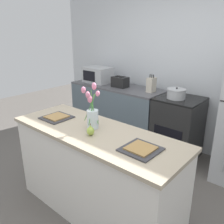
{
  "coord_description": "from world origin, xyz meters",
  "views": [
    {
      "loc": [
        1.47,
        -1.44,
        1.83
      ],
      "look_at": [
        0.0,
        0.25,
        1.04
      ],
      "focal_mm": 38.0,
      "sensor_mm": 36.0,
      "label": 1
    }
  ],
  "objects_px": {
    "microwave": "(98,75)",
    "knife_block": "(151,85)",
    "stove_range": "(177,128)",
    "flower_vase": "(92,113)",
    "pear_figurine": "(90,131)",
    "cooking_pot": "(176,94)",
    "plate_setting_right": "(141,149)",
    "plate_setting_left": "(57,117)",
    "toaster": "(120,82)"
  },
  "relations": [
    {
      "from": "stove_range",
      "to": "flower_vase",
      "type": "height_order",
      "value": "flower_vase"
    },
    {
      "from": "flower_vase",
      "to": "toaster",
      "type": "height_order",
      "value": "flower_vase"
    },
    {
      "from": "plate_setting_right",
      "to": "microwave",
      "type": "height_order",
      "value": "microwave"
    },
    {
      "from": "pear_figurine",
      "to": "cooking_pot",
      "type": "height_order",
      "value": "cooking_pot"
    },
    {
      "from": "pear_figurine",
      "to": "plate_setting_right",
      "type": "relative_size",
      "value": 0.39
    },
    {
      "from": "cooking_pot",
      "to": "knife_block",
      "type": "distance_m",
      "value": 0.47
    },
    {
      "from": "toaster",
      "to": "flower_vase",
      "type": "bearing_deg",
      "value": -59.48
    },
    {
      "from": "stove_range",
      "to": "pear_figurine",
      "type": "distance_m",
      "value": 1.77
    },
    {
      "from": "flower_vase",
      "to": "toaster",
      "type": "relative_size",
      "value": 1.56
    },
    {
      "from": "stove_range",
      "to": "microwave",
      "type": "xyz_separation_m",
      "value": [
        -1.61,
        -0.0,
        0.59
      ]
    },
    {
      "from": "stove_range",
      "to": "cooking_pot",
      "type": "bearing_deg",
      "value": -126.22
    },
    {
      "from": "flower_vase",
      "to": "cooking_pot",
      "type": "bearing_deg",
      "value": 85.39
    },
    {
      "from": "stove_range",
      "to": "plate_setting_right",
      "type": "bearing_deg",
      "value": -74.73
    },
    {
      "from": "cooking_pot",
      "to": "knife_block",
      "type": "relative_size",
      "value": 0.96
    },
    {
      "from": "stove_range",
      "to": "microwave",
      "type": "height_order",
      "value": "microwave"
    },
    {
      "from": "plate_setting_left",
      "to": "pear_figurine",
      "type": "bearing_deg",
      "value": -6.15
    },
    {
      "from": "stove_range",
      "to": "pear_figurine",
      "type": "xyz_separation_m",
      "value": [
        -0.06,
        -1.69,
        0.51
      ]
    },
    {
      "from": "knife_block",
      "to": "stove_range",
      "type": "bearing_deg",
      "value": -3.22
    },
    {
      "from": "plate_setting_left",
      "to": "cooking_pot",
      "type": "bearing_deg",
      "value": 69.0
    },
    {
      "from": "flower_vase",
      "to": "pear_figurine",
      "type": "bearing_deg",
      "value": -51.11
    },
    {
      "from": "flower_vase",
      "to": "plate_setting_left",
      "type": "distance_m",
      "value": 0.51
    },
    {
      "from": "flower_vase",
      "to": "plate_setting_right",
      "type": "distance_m",
      "value": 0.63
    },
    {
      "from": "knife_block",
      "to": "plate_setting_left",
      "type": "bearing_deg",
      "value": -95.02
    },
    {
      "from": "flower_vase",
      "to": "microwave",
      "type": "bearing_deg",
      "value": 132.72
    },
    {
      "from": "toaster",
      "to": "microwave",
      "type": "bearing_deg",
      "value": 177.18
    },
    {
      "from": "cooking_pot",
      "to": "microwave",
      "type": "height_order",
      "value": "microwave"
    },
    {
      "from": "plate_setting_right",
      "to": "microwave",
      "type": "xyz_separation_m",
      "value": [
        -2.05,
        1.63,
        0.12
      ]
    },
    {
      "from": "stove_range",
      "to": "cooking_pot",
      "type": "distance_m",
      "value": 0.53
    },
    {
      "from": "plate_setting_right",
      "to": "cooking_pot",
      "type": "relative_size",
      "value": 1.11
    },
    {
      "from": "flower_vase",
      "to": "plate_setting_left",
      "type": "relative_size",
      "value": 1.52
    },
    {
      "from": "toaster",
      "to": "plate_setting_left",
      "type": "bearing_deg",
      "value": -75.22
    },
    {
      "from": "toaster",
      "to": "plate_setting_right",
      "type": "bearing_deg",
      "value": -46.65
    },
    {
      "from": "stove_range",
      "to": "pear_figurine",
      "type": "height_order",
      "value": "pear_figurine"
    },
    {
      "from": "plate_setting_right",
      "to": "cooking_pot",
      "type": "height_order",
      "value": "cooking_pot"
    },
    {
      "from": "plate_setting_left",
      "to": "knife_block",
      "type": "distance_m",
      "value": 1.67
    },
    {
      "from": "microwave",
      "to": "knife_block",
      "type": "relative_size",
      "value": 1.78
    },
    {
      "from": "flower_vase",
      "to": "microwave",
      "type": "relative_size",
      "value": 0.91
    },
    {
      "from": "stove_range",
      "to": "cooking_pot",
      "type": "relative_size",
      "value": 3.52
    },
    {
      "from": "microwave",
      "to": "knife_block",
      "type": "height_order",
      "value": "same"
    },
    {
      "from": "flower_vase",
      "to": "pear_figurine",
      "type": "distance_m",
      "value": 0.2
    },
    {
      "from": "stove_range",
      "to": "pear_figurine",
      "type": "relative_size",
      "value": 8.14
    },
    {
      "from": "plate_setting_right",
      "to": "microwave",
      "type": "bearing_deg",
      "value": 141.53
    },
    {
      "from": "microwave",
      "to": "plate_setting_right",
      "type": "bearing_deg",
      "value": -38.47
    },
    {
      "from": "pear_figurine",
      "to": "cooking_pot",
      "type": "relative_size",
      "value": 0.43
    },
    {
      "from": "stove_range",
      "to": "microwave",
      "type": "relative_size",
      "value": 1.9
    },
    {
      "from": "plate_setting_left",
      "to": "cooking_pot",
      "type": "xyz_separation_m",
      "value": [
        0.6,
        1.57,
        0.05
      ]
    },
    {
      "from": "flower_vase",
      "to": "plate_setting_right",
      "type": "xyz_separation_m",
      "value": [
        0.61,
        -0.07,
        -0.14
      ]
    },
    {
      "from": "plate_setting_left",
      "to": "plate_setting_right",
      "type": "distance_m",
      "value": 1.09
    },
    {
      "from": "toaster",
      "to": "knife_block",
      "type": "bearing_deg",
      "value": 5.56
    },
    {
      "from": "plate_setting_left",
      "to": "microwave",
      "type": "relative_size",
      "value": 0.6
    }
  ]
}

